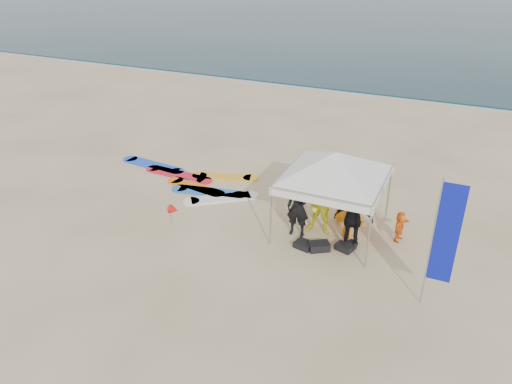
{
  "coord_description": "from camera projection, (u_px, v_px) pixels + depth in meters",
  "views": [
    {
      "loc": [
        5.95,
        -8.94,
        7.67
      ],
      "look_at": [
        0.79,
        2.6,
        1.2
      ],
      "focal_mm": 35.0,
      "sensor_mm": 36.0,
      "label": 1
    }
  ],
  "objects": [
    {
      "name": "person_yellow",
      "position": [
        322.0,
        205.0,
        14.1
      ],
      "size": [
        0.91,
        0.71,
        1.84
      ],
      "primitive_type": "imported",
      "rotation": [
        0.0,
        0.0,
        -0.02
      ],
      "color": "yellow",
      "rests_on": "ground"
    },
    {
      "name": "surfboard_spread",
      "position": [
        195.0,
        181.0,
        17.48
      ],
      "size": [
        5.67,
        2.85,
        0.07
      ],
      "color": "blue",
      "rests_on": "ground"
    },
    {
      "name": "ground",
      "position": [
        187.0,
        269.0,
        12.92
      ],
      "size": [
        120.0,
        120.0,
        0.0
      ],
      "primitive_type": "plane",
      "color": "beige",
      "rests_on": "ground"
    },
    {
      "name": "person_orange_b",
      "position": [
        349.0,
        192.0,
        14.68
      ],
      "size": [
        0.97,
        0.64,
        1.96
      ],
      "primitive_type": "imported",
      "rotation": [
        0.0,
        0.0,
        3.13
      ],
      "color": "orange",
      "rests_on": "ground"
    },
    {
      "name": "gear_pile",
      "position": [
        325.0,
        246.0,
        13.71
      ],
      "size": [
        1.65,
        0.92,
        0.22
      ],
      "color": "black",
      "rests_on": "ground"
    },
    {
      "name": "person_black_b",
      "position": [
        354.0,
        219.0,
        13.44
      ],
      "size": [
        1.1,
        0.55,
        1.8
      ],
      "primitive_type": "imported",
      "rotation": [
        0.0,
        0.0,
        3.25
      ],
      "color": "black",
      "rests_on": "ground"
    },
    {
      "name": "person_seated",
      "position": [
        400.0,
        226.0,
        13.96
      ],
      "size": [
        0.44,
        0.87,
        0.9
      ],
      "primitive_type": "imported",
      "rotation": [
        0.0,
        0.0,
        1.36
      ],
      "color": "orange",
      "rests_on": "ground"
    },
    {
      "name": "ocean",
      "position": [
        439.0,
        6.0,
        61.67
      ],
      "size": [
        160.0,
        84.0,
        0.08
      ],
      "primitive_type": "cube",
      "color": "#0C2633",
      "rests_on": "ground"
    },
    {
      "name": "person_black_a",
      "position": [
        298.0,
        207.0,
        14.04
      ],
      "size": [
        0.68,
        0.46,
        1.79
      ],
      "primitive_type": "imported",
      "rotation": [
        0.0,
        0.0,
        0.06
      ],
      "color": "black",
      "rests_on": "ground"
    },
    {
      "name": "marker_pennant",
      "position": [
        174.0,
        210.0,
        14.71
      ],
      "size": [
        0.28,
        0.28,
        0.64
      ],
      "color": "#A5A5A8",
      "rests_on": "ground"
    },
    {
      "name": "person_orange_a",
      "position": [
        350.0,
        212.0,
        14.01
      ],
      "size": [
        1.16,
        0.97,
        1.56
      ],
      "primitive_type": "imported",
      "rotation": [
        0.0,
        0.0,
        2.67
      ],
      "color": "orange",
      "rests_on": "ground"
    },
    {
      "name": "shoreline_foam",
      "position": [
        357.0,
        92.0,
        27.71
      ],
      "size": [
        160.0,
        1.2,
        0.01
      ],
      "primitive_type": "cube",
      "color": "silver",
      "rests_on": "ground"
    },
    {
      "name": "feather_flag",
      "position": [
        445.0,
        236.0,
        10.78
      ],
      "size": [
        0.55,
        0.04,
        3.26
      ],
      "color": "#A5A5A8",
      "rests_on": "ground"
    },
    {
      "name": "canopy_tent",
      "position": [
        336.0,
        153.0,
        13.45
      ],
      "size": [
        3.8,
        3.8,
        2.86
      ],
      "color": "#A5A5A8",
      "rests_on": "ground"
    }
  ]
}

